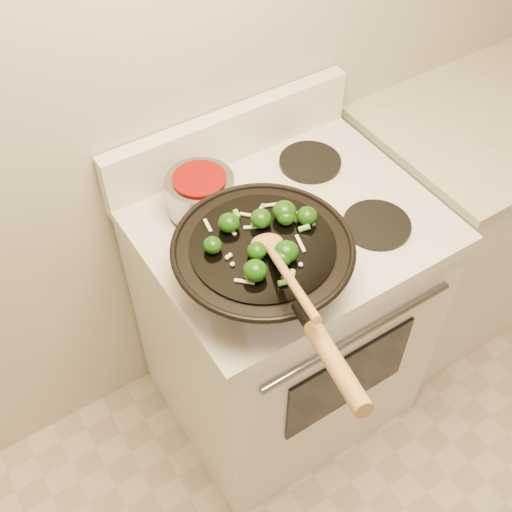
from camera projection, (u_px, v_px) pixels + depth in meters
stove at (282, 316)px, 2.05m from camera, size 0.78×0.67×1.08m
counter_unit at (466, 214)px, 2.38m from camera, size 0.82×0.62×0.91m
wok at (264, 263)px, 1.50m from camera, size 0.43×0.70×0.24m
stirfry at (268, 235)px, 1.45m from camera, size 0.28×0.28×0.05m
wooden_spoon at (279, 263)px, 1.37m from camera, size 0.14×0.34×0.13m
saucepan at (201, 193)px, 1.68m from camera, size 0.18×0.29×0.11m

